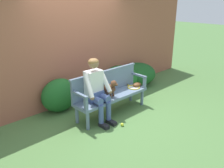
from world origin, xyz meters
The scene contains 14 objects.
ground_plane centered at (0.00, 0.00, 0.00)m, with size 40.00×40.00×0.00m, color #4C753D.
brick_garden_fence centered at (0.00, 1.24, 1.20)m, with size 8.00×0.30×2.41m, color #9E5642.
hedge_bush_mid_left centered at (1.76, 0.82, 0.32)m, with size 1.18×1.00×0.64m, color #194C1E.
hedge_bush_mid_right centered at (1.10, 0.84, 0.34)m, with size 1.06×0.90×0.68m, color #1E5B23.
hedge_bush_far_left centered at (-0.76, 0.89, 0.37)m, with size 0.84×0.56×0.75m, color #1E5B23.
garden_bench centered at (0.00, 0.00, 0.38)m, with size 1.77×0.48×0.43m.
bench_backrest centered at (0.00, 0.21, 0.69)m, with size 1.81×0.06×0.50m.
bench_armrest_left_end centered at (-0.85, -0.09, 0.63)m, with size 0.06×0.48×0.28m.
bench_armrest_right_end centered at (0.85, -0.09, 0.63)m, with size 0.06×0.48×0.28m.
person_seated centered at (-0.44, -0.01, 0.71)m, with size 0.56×0.64×1.30m.
dog_on_bench centered at (-0.08, -0.03, 0.62)m, with size 0.24×0.37×0.37m.
tennis_racket centered at (0.66, 0.00, 0.44)m, with size 0.31×0.57×0.03m.
baseball_glove centered at (0.78, -0.03, 0.48)m, with size 0.22×0.17×0.09m, color brown.
tennis_ball centered at (-0.24, -0.55, 0.03)m, with size 0.07×0.07×0.07m, color #CCDB33.
Camera 1 is at (-3.18, -3.36, 2.39)m, focal length 37.51 mm.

